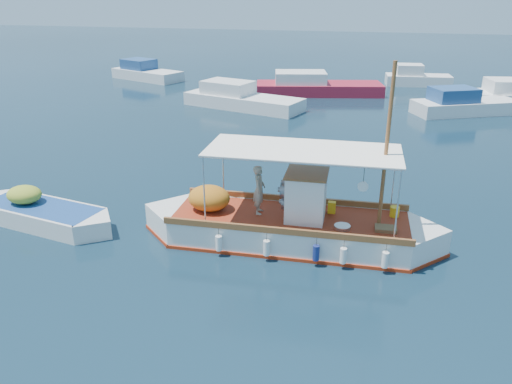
# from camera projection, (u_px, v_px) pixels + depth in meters

# --- Properties ---
(ground) EXTENTS (160.00, 160.00, 0.00)m
(ground) POSITION_uv_depth(u_px,v_px,m) (301.00, 244.00, 14.86)
(ground) COLOR black
(ground) RESTS_ON ground
(fishing_caique) EXTENTS (9.14, 2.78, 5.58)m
(fishing_caique) POSITION_uv_depth(u_px,v_px,m) (288.00, 227.00, 14.86)
(fishing_caique) COLOR white
(fishing_caique) RESTS_ON ground
(dinghy) EXTENTS (5.44, 2.25, 1.35)m
(dinghy) POSITION_uv_depth(u_px,v_px,m) (42.00, 215.00, 16.11)
(dinghy) COLOR white
(dinghy) RESTS_ON ground
(bg_boat_nw) EXTENTS (8.09, 4.55, 1.80)m
(bg_boat_nw) POSITION_uv_depth(u_px,v_px,m) (240.00, 100.00, 31.74)
(bg_boat_nw) COLOR silver
(bg_boat_nw) RESTS_ON ground
(bg_boat_n) EXTENTS (9.29, 4.68, 1.80)m
(bg_boat_n) POSITION_uv_depth(u_px,v_px,m) (315.00, 87.00, 35.70)
(bg_boat_n) COLOR maroon
(bg_boat_n) RESTS_ON ground
(bg_boat_ne) EXTENTS (6.65, 4.69, 1.80)m
(bg_boat_ne) POSITION_uv_depth(u_px,v_px,m) (463.00, 106.00, 30.14)
(bg_boat_ne) COLOR silver
(bg_boat_ne) RESTS_ON ground
(bg_boat_far_w) EXTENTS (6.69, 4.48, 1.80)m
(bg_boat_far_w) POSITION_uv_depth(u_px,v_px,m) (146.00, 73.00, 41.59)
(bg_boat_far_w) COLOR silver
(bg_boat_far_w) RESTS_ON ground
(bg_boat_far_n) EXTENTS (5.07, 2.48, 1.80)m
(bg_boat_far_n) POSITION_uv_depth(u_px,v_px,m) (416.00, 79.00, 39.05)
(bg_boat_far_n) COLOR silver
(bg_boat_far_n) RESTS_ON ground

